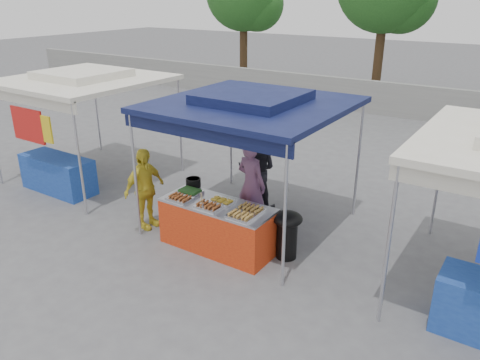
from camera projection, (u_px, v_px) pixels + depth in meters
The scene contains 20 objects.
ground_plane at pixel (221, 245), 8.33m from camera, with size 80.00×80.00×0.00m, color #58575A.
back_wall at pixel (401, 101), 16.62m from camera, with size 40.00×0.25×1.20m, color gray.
main_canopy at pixel (252, 104), 8.20m from camera, with size 3.20×3.20×2.57m.
neighbor_stall_left at pixel (72, 116), 10.48m from camera, with size 3.20×3.20×2.57m.
vendor_table at pixel (218, 226), 8.10m from camera, with size 2.00×0.80×0.85m.
food_tray_fl at pixel (180, 198), 8.06m from camera, with size 0.42×0.30×0.07m.
food_tray_fm at pixel (208, 206), 7.76m from camera, with size 0.42×0.30×0.07m.
food_tray_fr at pixel (241, 216), 7.42m from camera, with size 0.42×0.30×0.07m.
food_tray_bl at pixel (190, 192), 8.33m from camera, with size 0.42×0.30×0.07m.
food_tray_bm at pixel (222, 201), 7.96m from camera, with size 0.42×0.30×0.07m.
food_tray_br at pixel (251, 209), 7.66m from camera, with size 0.42×0.30×0.07m.
cooking_pot at pixel (193, 182), 8.61m from camera, with size 0.27×0.27×0.16m, color black.
skewer_cup at pixel (202, 206), 7.76m from camera, with size 0.07×0.07×0.09m, color #B7B7BE.
wok_burner at pixel (287, 231), 7.78m from camera, with size 0.50×0.50×0.84m.
crate_left at pixel (216, 218), 8.99m from camera, with size 0.50×0.35×0.30m, color #132D9E.
crate_right at pixel (253, 231), 8.48m from camera, with size 0.52×0.36×0.31m, color #132D9E.
crate_stacked at pixel (253, 216), 8.36m from camera, with size 0.50×0.35×0.30m, color #132D9E.
vendor_woman at pixel (251, 185), 8.70m from camera, with size 0.63×0.41×1.72m, color #865579.
helper_man at pixel (257, 170), 9.51m from camera, with size 0.80×0.63×1.65m, color black.
customer_person at pixel (145, 189), 8.71m from camera, with size 0.92×0.38×1.57m, color yellow.
Camera 1 is at (4.30, -5.91, 4.19)m, focal length 35.00 mm.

